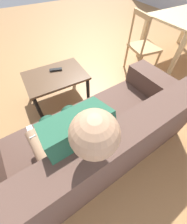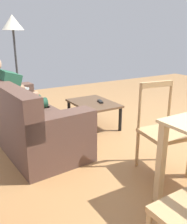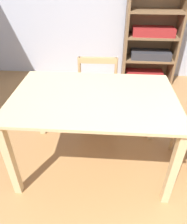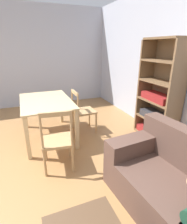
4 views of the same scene
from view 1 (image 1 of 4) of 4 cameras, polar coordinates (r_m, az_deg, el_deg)
ground_plane at (r=3.40m, az=4.13°, el=24.29°), size 8.83×8.83×0.00m
couch at (r=1.36m, az=1.40°, el=-11.97°), size 2.08×0.97×0.86m
person_lounging at (r=1.07m, az=-7.56°, el=-11.40°), size 0.61×0.95×1.15m
coffee_table at (r=2.03m, az=-15.36°, el=13.28°), size 0.81×0.58×0.40m
tv_remote at (r=2.07m, az=-15.36°, el=16.56°), size 0.18×0.10×0.02m
dining_chair_facing_couch at (r=2.61m, az=19.76°, el=24.06°), size 0.48×0.48×0.94m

